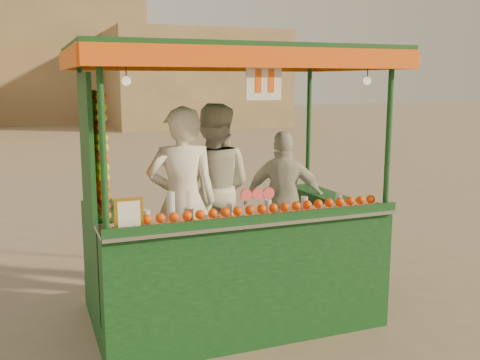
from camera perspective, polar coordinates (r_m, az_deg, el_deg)
name	(u,v)px	position (r m, az deg, el deg)	size (l,w,h in m)	color
ground	(214,315)	(5.99, -2.67, -13.67)	(90.00, 90.00, 0.00)	#756753
building_right	(195,79)	(30.48, -4.64, 10.33)	(9.00, 6.00, 5.00)	#A2865C
building_center	(16,61)	(35.22, -22.08, 11.24)	(14.00, 7.00, 7.00)	#A2865C
juice_cart	(226,237)	(5.57, -1.47, -5.85)	(3.02, 1.95, 2.74)	#0E3618
vendor_left	(182,202)	(5.43, -5.95, -2.31)	(0.74, 0.55, 1.87)	white
vendor_middle	(213,188)	(6.13, -2.80, -0.84)	(1.14, 1.07, 1.87)	silver
vendor_right	(284,200)	(6.30, 4.54, -2.01)	(0.99, 0.70, 1.55)	beige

